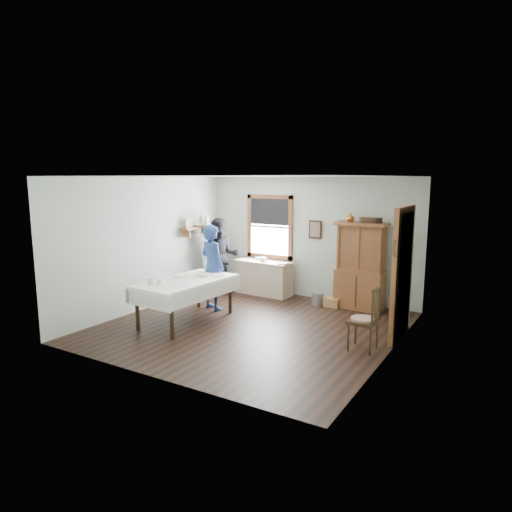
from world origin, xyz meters
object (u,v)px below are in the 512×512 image
work_counter (264,278)px  spindle_chair (363,318)px  dining_table (187,301)px  woman_blue (212,270)px  china_hutch (360,266)px  wicker_basket (332,302)px  figure_dark (221,259)px  pail (318,299)px

work_counter → spindle_chair: size_ratio=1.33×
work_counter → dining_table: 2.52m
work_counter → woman_blue: (-0.29, -1.60, 0.42)m
china_hutch → woman_blue: china_hutch is taller
spindle_chair → china_hutch: bearing=111.8°
woman_blue → dining_table: bearing=111.5°
wicker_basket → figure_dark: 2.79m
china_hutch → spindle_chair: (0.80, -2.22, -0.38)m
wicker_basket → spindle_chair: bearing=-57.3°
spindle_chair → dining_table: bearing=-173.0°
china_hutch → figure_dark: china_hutch is taller
china_hutch → wicker_basket: 0.97m
wicker_basket → woman_blue: 2.60m
pail → work_counter: bearing=172.2°
china_hutch → pail: 1.15m
pail → figure_dark: (-2.37, -0.20, 0.68)m
work_counter → figure_dark: 1.09m
dining_table → wicker_basket: (1.99, 2.34, -0.30)m
pail → china_hutch: bearing=13.1°
dining_table → woman_blue: (-0.06, 0.92, 0.41)m
work_counter → pail: bearing=-4.2°
dining_table → figure_dark: figure_dark is taller
pail → woman_blue: 2.33m
pail → figure_dark: size_ratio=0.17×
dining_table → spindle_chair: bearing=5.0°
wicker_basket → woman_blue: (-2.05, -1.42, 0.71)m
work_counter → china_hutch: bearing=3.5°
work_counter → figure_dark: (-0.92, -0.40, 0.42)m
work_counter → dining_table: bearing=-91.4°
spindle_chair → figure_dark: size_ratio=0.63×
spindle_chair → pail: 2.63m
dining_table → wicker_basket: bearing=49.6°
work_counter → wicker_basket: (1.77, -0.18, -0.30)m
work_counter → pail: 1.48m
work_counter → figure_dark: size_ratio=0.84×
china_hutch → work_counter: bearing=-179.0°
woman_blue → pail: bearing=-123.6°
figure_dark → china_hutch: bearing=-24.9°
dining_table → figure_dark: 2.26m
work_counter → china_hutch: 2.34m
spindle_chair → work_counter: bearing=146.3°
woman_blue → work_counter: bearing=-82.7°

